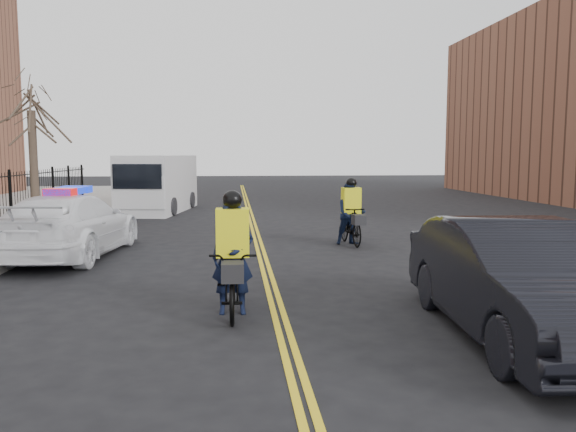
# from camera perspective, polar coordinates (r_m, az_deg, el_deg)

# --- Properties ---
(ground) EXTENTS (120.00, 120.00, 0.00)m
(ground) POSITION_cam_1_polar(r_m,az_deg,el_deg) (10.59, -1.44, -8.24)
(ground) COLOR black
(ground) RESTS_ON ground
(center_line_left) EXTENTS (0.10, 60.00, 0.01)m
(center_line_left) POSITION_cam_1_polar(r_m,az_deg,el_deg) (18.43, -3.49, -1.99)
(center_line_left) COLOR yellow
(center_line_left) RESTS_ON ground
(center_line_right) EXTENTS (0.10, 60.00, 0.01)m
(center_line_right) POSITION_cam_1_polar(r_m,az_deg,el_deg) (18.44, -3.00, -1.99)
(center_line_right) COLOR yellow
(center_line_right) RESTS_ON ground
(sidewalk) EXTENTS (3.00, 60.00, 0.15)m
(sidewalk) POSITION_cam_1_polar(r_m,az_deg,el_deg) (19.61, -25.72, -1.90)
(sidewalk) COLOR gray
(sidewalk) RESTS_ON ground
(curb) EXTENTS (0.20, 60.00, 0.15)m
(curb) POSITION_cam_1_polar(r_m,az_deg,el_deg) (19.15, -21.50, -1.90)
(curb) COLOR gray
(curb) RESTS_ON ground
(street_tree) EXTENTS (3.20, 3.20, 4.80)m
(street_tree) POSITION_cam_1_polar(r_m,az_deg,el_deg) (21.38, -24.57, 8.08)
(street_tree) COLOR #372820
(street_tree) RESTS_ON sidewalk
(police_cruiser) EXTENTS (2.86, 5.87, 1.81)m
(police_cruiser) POSITION_cam_1_polar(r_m,az_deg,el_deg) (15.59, -21.26, -0.87)
(police_cruiser) COLOR white
(police_cruiser) RESTS_ON ground
(dark_sedan) EXTENTS (2.07, 5.26, 1.70)m
(dark_sedan) POSITION_cam_1_polar(r_m,az_deg,el_deg) (8.77, 22.22, -6.06)
(dark_sedan) COLOR black
(dark_sedan) RESTS_ON ground
(cargo_van) EXTENTS (3.15, 6.48, 2.60)m
(cargo_van) POSITION_cam_1_polar(r_m,az_deg,el_deg) (26.68, -13.11, 3.15)
(cargo_van) COLOR silver
(cargo_van) RESTS_ON ground
(cyclist_near) EXTENTS (0.75, 2.12, 2.07)m
(cyclist_near) POSITION_cam_1_polar(r_m,az_deg,el_deg) (9.42, -5.61, -5.59)
(cyclist_near) COLOR black
(cyclist_near) RESTS_ON ground
(cyclist_far) EXTENTS (0.95, 2.01, 1.98)m
(cyclist_far) POSITION_cam_1_polar(r_m,az_deg,el_deg) (16.57, 6.42, -0.25)
(cyclist_far) COLOR black
(cyclist_far) RESTS_ON ground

